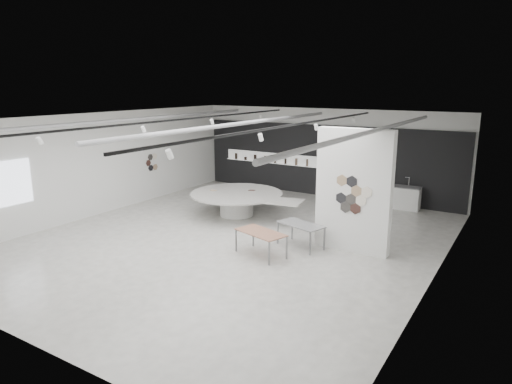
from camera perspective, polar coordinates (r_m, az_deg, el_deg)
The scene contains 7 objects.
room at distance 14.09m, azimuth -3.15°, elevation 2.15°, with size 12.02×14.02×3.82m.
back_wall_display at distance 20.17m, azimuth 8.24°, elevation 3.88°, with size 11.80×0.27×3.10m.
partition_column at distance 13.41m, azimuth 12.10°, elevation 0.10°, with size 2.20×0.38×3.60m.
display_island at distance 17.00m, azimuth -2.26°, elevation -1.10°, with size 4.76×3.94×0.88m.
sample_table_wood at distance 13.03m, azimuth 0.60°, elevation -5.23°, with size 1.65×1.15×0.70m.
sample_table_stone at distance 13.75m, azimuth 5.63°, elevation -4.23°, with size 1.56×1.09×0.73m.
kitchen_counter at distance 18.89m, azimuth 17.48°, elevation -0.61°, with size 1.61×0.66×1.26m.
Camera 1 is at (7.82, -11.34, 4.78)m, focal length 32.00 mm.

